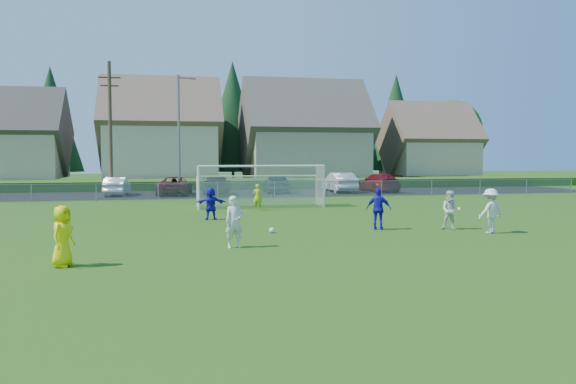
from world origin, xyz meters
The scene contains 23 objects.
ground centered at (0.00, 0.00, 0.00)m, with size 160.00×160.00×0.00m, color #193D0C.
asphalt_lot centered at (0.00, 27.50, 0.01)m, with size 60.00×60.00×0.00m, color black.
grass_embankment centered at (0.00, 35.00, 0.40)m, with size 70.00×6.00×0.80m, color #1E420F.
soccer_ball centered at (-1.33, 4.82, 0.11)m, with size 0.22×0.22×0.22m, color white.
referee centered at (-8.17, -0.54, 0.85)m, with size 0.83×0.54×1.70m, color #FDF005.
player_white_a centered at (-3.17, 1.66, 0.86)m, with size 0.63×0.41×1.73m, color silver.
player_white_b centered at (6.08, 4.31, 0.80)m, with size 0.78×0.61×1.61m, color silver.
player_white_c centered at (7.11, 3.04, 0.88)m, with size 1.14×0.65×1.76m, color silver.
player_blue_a centered at (3.17, 4.92, 0.86)m, with size 1.01×0.42×1.72m, color #1612AF.
player_blue_b centered at (-3.35, 9.93, 0.77)m, with size 1.43×0.46×1.54m, color #1612AF.
goalkeeper centered at (-0.48, 13.89, 0.73)m, with size 0.54×0.35×1.47m, color #AAD218.
car_b centered at (-9.15, 27.45, 0.70)m, with size 1.49×4.26×1.40m, color white.
car_c centered at (-4.84, 27.10, 0.70)m, with size 2.34×5.07×1.41m, color maroon.
car_d centered at (-1.68, 26.77, 0.73)m, with size 2.04×5.02×1.46m, color black.
car_e centered at (3.25, 27.59, 0.77)m, with size 1.82×4.53×1.54m, color #13123F.
car_f centered at (8.53, 27.60, 0.81)m, with size 1.71×4.90×1.62m, color silver.
car_g centered at (11.92, 27.48, 0.76)m, with size 2.12×5.21×1.51m, color maroon.
soccer_goal centered at (0.00, 16.05, 1.63)m, with size 7.42×1.90×2.50m.
chainlink_fence centered at (0.00, 22.00, 0.63)m, with size 52.06×0.06×1.20m.
streetlight centered at (-4.45, 26.00, 4.84)m, with size 1.38×0.18×9.00m.
utility_pole centered at (-9.50, 27.00, 5.15)m, with size 1.60×0.26×10.00m.
houses_row centered at (1.97, 42.46, 7.33)m, with size 53.90×11.45×13.27m.
tree_row centered at (1.04, 48.74, 6.91)m, with size 65.98×12.36×13.80m.
Camera 1 is at (-5.27, -16.81, 3.09)m, focal length 35.00 mm.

